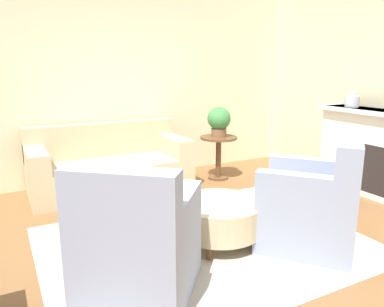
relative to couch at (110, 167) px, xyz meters
name	(u,v)px	position (x,y,z in m)	size (l,w,h in m)	color
ground_plane	(205,244)	(0.34, -2.02, -0.31)	(16.00, 16.00, 0.00)	brown
wall_back	(119,83)	(0.34, 0.53, 1.09)	(8.98, 0.12, 2.80)	beige
rug	(205,243)	(0.34, -2.02, -0.31)	(2.95, 2.27, 0.01)	#B2A893
couch	(110,167)	(0.00, 0.00, 0.00)	(2.08, 0.94, 0.88)	#C6B289
armchair_left	(137,248)	(-0.51, -2.54, 0.08)	(1.10, 1.11, 1.03)	#8E99B2
armchair_right	(314,207)	(1.19, -2.54, 0.08)	(1.10, 1.11, 1.03)	#8E99B2
ottoman_table	(219,216)	(0.46, -2.06, -0.05)	(0.81, 0.81, 0.40)	#C6B289
side_table	(219,150)	(1.57, -0.27, 0.12)	(0.54, 0.54, 0.64)	brown
fireplace	(375,151)	(2.97, -1.81, 0.27)	(0.44, 1.60, 1.11)	white
vase_mantel_near	(352,101)	(2.95, -1.40, 0.88)	(0.18, 0.18, 0.20)	silver
potted_plant_on_side_table	(219,120)	(1.57, -0.27, 0.56)	(0.34, 0.34, 0.44)	brown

